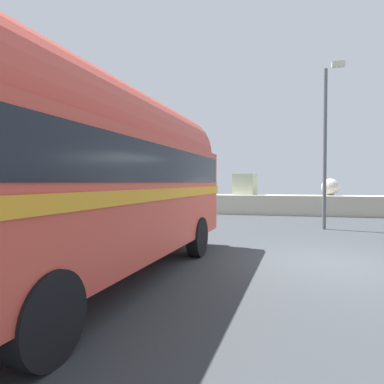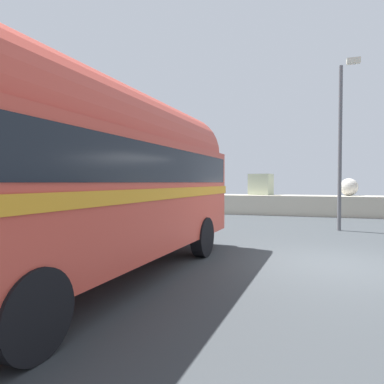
# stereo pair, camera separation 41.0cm
# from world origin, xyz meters

# --- Properties ---
(ground) EXTENTS (32.00, 26.00, 0.02)m
(ground) POSITION_xyz_m (0.00, 0.00, 0.01)
(ground) COLOR #33373A
(breakwater) EXTENTS (31.36, 1.99, 2.33)m
(breakwater) POSITION_xyz_m (0.33, 11.83, 0.65)
(breakwater) COLOR #BEB6A2
(breakwater) RESTS_ON ground
(vintage_coach) EXTENTS (2.99, 8.73, 3.70)m
(vintage_coach) POSITION_xyz_m (-4.24, -2.60, 2.05)
(vintage_coach) COLOR black
(vintage_coach) RESTS_ON ground
(lamp_post) EXTENTS (0.62, 0.91, 6.16)m
(lamp_post) POSITION_xyz_m (0.74, 5.73, 3.49)
(lamp_post) COLOR #5B5B60
(lamp_post) RESTS_ON ground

